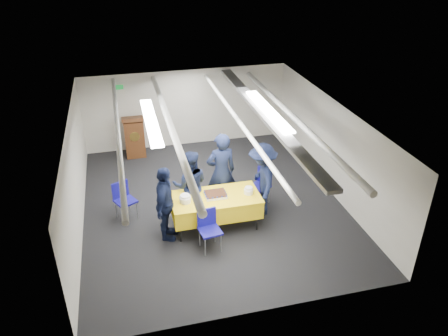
{
  "coord_description": "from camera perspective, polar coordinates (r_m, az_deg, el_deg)",
  "views": [
    {
      "loc": [
        -1.87,
        -8.63,
        5.78
      ],
      "look_at": [
        0.23,
        -0.2,
        1.05
      ],
      "focal_mm": 35.0,
      "sensor_mm": 36.0,
      "label": 1
    }
  ],
  "objects": [
    {
      "name": "ground",
      "position": [
        10.55,
        -1.49,
        -4.66
      ],
      "size": [
        7.0,
        7.0,
        0.0
      ],
      "primitive_type": "plane",
      "color": "black",
      "rests_on": "ground"
    },
    {
      "name": "room_shell",
      "position": [
        10.06,
        -1.62,
        5.33
      ],
      "size": [
        6.0,
        7.0,
        2.3
      ],
      "color": "beige",
      "rests_on": "ground"
    },
    {
      "name": "serving_table",
      "position": [
        9.48,
        -1.11,
        -4.83
      ],
      "size": [
        1.92,
        0.95,
        0.77
      ],
      "color": "black",
      "rests_on": "ground"
    },
    {
      "name": "sheet_cake",
      "position": [
        9.37,
        -1.12,
        -3.47
      ],
      "size": [
        0.48,
        0.37,
        0.09
      ],
      "color": "white",
      "rests_on": "serving_table"
    },
    {
      "name": "plate_stack_left",
      "position": [
        9.18,
        -5.1,
        -4.03
      ],
      "size": [
        0.24,
        0.24,
        0.17
      ],
      "color": "white",
      "rests_on": "serving_table"
    },
    {
      "name": "plate_stack_right",
      "position": [
        9.45,
        3.24,
        -2.97
      ],
      "size": [
        0.2,
        0.2,
        0.16
      ],
      "color": "white",
      "rests_on": "serving_table"
    },
    {
      "name": "podium",
      "position": [
        12.77,
        -11.62,
        4.09
      ],
      "size": [
        0.62,
        0.53,
        1.25
      ],
      "color": "#5D3117",
      "rests_on": "ground"
    },
    {
      "name": "chair_near",
      "position": [
        8.92,
        -2.04,
        -7.5
      ],
      "size": [
        0.48,
        0.48,
        0.87
      ],
      "color": "gray",
      "rests_on": "ground"
    },
    {
      "name": "chair_right",
      "position": [
        10.39,
        4.95,
        -1.89
      ],
      "size": [
        0.59,
        0.59,
        0.87
      ],
      "color": "gray",
      "rests_on": "ground"
    },
    {
      "name": "chair_left",
      "position": [
        10.07,
        -13.03,
        -3.65
      ],
      "size": [
        0.57,
        0.57,
        0.87
      ],
      "color": "gray",
      "rests_on": "ground"
    },
    {
      "name": "sailor_a",
      "position": [
        9.93,
        -0.37,
        -0.52
      ],
      "size": [
        0.73,
        0.52,
        1.91
      ],
      "primitive_type": "imported",
      "rotation": [
        0.0,
        0.0,
        3.23
      ],
      "color": "black",
      "rests_on": "ground"
    },
    {
      "name": "sailor_b",
      "position": [
        9.68,
        -4.42,
        -2.28
      ],
      "size": [
        0.9,
        0.76,
        1.66
      ],
      "primitive_type": "imported",
      "rotation": [
        0.0,
        0.0,
        2.96
      ],
      "color": "black",
      "rests_on": "ground"
    },
    {
      "name": "sailor_c",
      "position": [
        9.08,
        -7.69,
        -4.7
      ],
      "size": [
        0.71,
        1.06,
        1.67
      ],
      "primitive_type": "imported",
      "rotation": [
        0.0,
        0.0,
        1.23
      ],
      "color": "black",
      "rests_on": "ground"
    },
    {
      "name": "sailor_d",
      "position": [
        9.83,
        4.98,
        -1.52
      ],
      "size": [
        0.82,
        1.21,
        1.74
      ],
      "primitive_type": "imported",
      "rotation": [
        0.0,
        0.0,
        -1.73
      ],
      "color": "black",
      "rests_on": "ground"
    }
  ]
}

